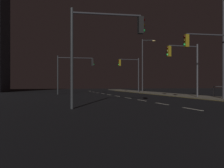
{
  "coord_description": "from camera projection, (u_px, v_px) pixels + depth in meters",
  "views": [
    {
      "loc": [
        -7.51,
        -4.21,
        1.33
      ],
      "look_at": [
        -0.21,
        26.65,
        1.33
      ],
      "focal_mm": 44.12,
      "sensor_mm": 36.0,
      "label": 1
    }
  ],
  "objects": [
    {
      "name": "traffic_light_overhead_east",
      "position": [
        184.0,
        59.0,
        25.16
      ],
      "size": [
        3.29,
        0.48,
        4.91
      ],
      "color": "#4C4C51",
      "rests_on": "sidewalk_right"
    },
    {
      "name": "lane_edge_line",
      "position": [
        175.0,
        97.0,
        29.02
      ],
      "size": [
        0.14,
        53.0,
        0.01
      ],
      "color": "gold",
      "rests_on": "ground"
    },
    {
      "name": "lane_markings_center",
      "position": [
        128.0,
        98.0,
        26.26
      ],
      "size": [
        0.14,
        50.0,
        0.01
      ],
      "color": "silver",
      "rests_on": "ground"
    },
    {
      "name": "traffic_light_far_center",
      "position": [
        130.0,
        68.0,
        41.85
      ],
      "size": [
        3.4,
        0.46,
        5.18
      ],
      "color": "#38383D",
      "rests_on": "sidewalk_right"
    },
    {
      "name": "traffic_light_far_right",
      "position": [
        209.0,
        52.0,
        21.19
      ],
      "size": [
        3.94,
        0.36,
        5.25
      ],
      "color": "#38383D",
      "rests_on": "sidewalk_right"
    },
    {
      "name": "ground_plane",
      "position": [
        140.0,
        100.0,
        22.86
      ],
      "size": [
        112.0,
        112.0,
        0.0
      ],
      "primitive_type": "plane",
      "color": "black",
      "rests_on": "ground"
    },
    {
      "name": "traffic_light_far_left",
      "position": [
        75.0,
        67.0,
        35.43
      ],
      "size": [
        4.76,
        0.36,
        4.96
      ],
      "color": "#2D3033",
      "rests_on": "ground"
    },
    {
      "name": "traffic_light_near_left",
      "position": [
        105.0,
        38.0,
        15.01
      ],
      "size": [
        4.15,
        0.41,
        5.41
      ],
      "color": "#2D3033",
      "rests_on": "ground"
    },
    {
      "name": "street_lamp_corner",
      "position": [
        144.0,
        61.0,
        44.19
      ],
      "size": [
        2.11,
        0.79,
        8.38
      ],
      "color": "#38383D",
      "rests_on": "sidewalk_right"
    },
    {
      "name": "sidewalk_right",
      "position": [
        216.0,
        98.0,
        24.51
      ],
      "size": [
        2.55,
        77.0,
        0.14
      ],
      "primitive_type": "cube",
      "color": "gray",
      "rests_on": "ground"
    }
  ]
}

